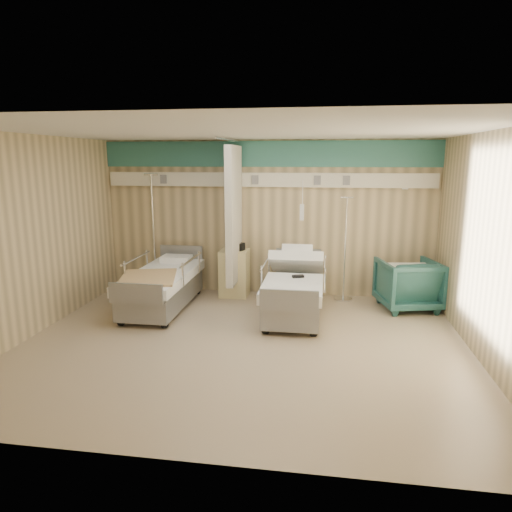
# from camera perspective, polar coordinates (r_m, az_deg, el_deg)

# --- Properties ---
(ground) EXTENTS (6.00, 5.00, 0.00)m
(ground) POSITION_cam_1_polar(r_m,az_deg,el_deg) (6.31, -1.65, -10.92)
(ground) COLOR gray
(ground) RESTS_ON ground
(room_walls) EXTENTS (6.04, 5.04, 2.82)m
(room_walls) POSITION_cam_1_polar(r_m,az_deg,el_deg) (6.10, -1.62, 6.40)
(room_walls) COLOR tan
(room_walls) RESTS_ON ground
(bed_right) EXTENTS (1.00, 2.16, 0.63)m
(bed_right) POSITION_cam_1_polar(r_m,az_deg,el_deg) (7.35, 4.77, -4.99)
(bed_right) COLOR white
(bed_right) RESTS_ON ground
(bed_left) EXTENTS (1.00, 2.16, 0.63)m
(bed_left) POSITION_cam_1_polar(r_m,az_deg,el_deg) (7.80, -11.61, -4.20)
(bed_left) COLOR white
(bed_left) RESTS_ON ground
(bedside_cabinet) EXTENTS (0.50, 0.48, 0.85)m
(bedside_cabinet) POSITION_cam_1_polar(r_m,az_deg,el_deg) (8.33, -2.71, -2.14)
(bedside_cabinet) COLOR beige
(bedside_cabinet) RESTS_ON ground
(visitor_armchair) EXTENTS (1.09, 1.11, 0.84)m
(visitor_armchair) POSITION_cam_1_polar(r_m,az_deg,el_deg) (8.01, 18.43, -3.36)
(visitor_armchair) COLOR #20504D
(visitor_armchair) RESTS_ON ground
(waffle_blanket) EXTENTS (0.71, 0.65, 0.07)m
(waffle_blanket) POSITION_cam_1_polar(r_m,az_deg,el_deg) (7.89, 18.96, -0.21)
(waffle_blanket) COLOR white
(waffle_blanket) RESTS_ON visitor_armchair
(iv_stand_right) EXTENTS (0.33, 0.33, 1.83)m
(iv_stand_right) POSITION_cam_1_polar(r_m,az_deg,el_deg) (8.24, 10.92, -2.86)
(iv_stand_right) COLOR silver
(iv_stand_right) RESTS_ON ground
(iv_stand_left) EXTENTS (0.39, 0.39, 2.21)m
(iv_stand_left) POSITION_cam_1_polar(r_m,az_deg,el_deg) (8.79, -12.49, -1.48)
(iv_stand_left) COLOR silver
(iv_stand_left) RESTS_ON ground
(call_remote) EXTENTS (0.20, 0.14, 0.04)m
(call_remote) POSITION_cam_1_polar(r_m,az_deg,el_deg) (7.22, 5.27, -2.54)
(call_remote) COLOR black
(call_remote) RESTS_ON bed_right
(tan_blanket) EXTENTS (1.06, 1.21, 0.04)m
(tan_blanket) POSITION_cam_1_polar(r_m,az_deg,el_deg) (7.32, -13.34, -2.65)
(tan_blanket) COLOR tan
(tan_blanket) RESTS_ON bed_left
(toiletry_bag) EXTENTS (0.29, 0.24, 0.13)m
(toiletry_bag) POSITION_cam_1_polar(r_m,az_deg,el_deg) (8.24, -2.37, 1.21)
(toiletry_bag) COLOR black
(toiletry_bag) RESTS_ON bedside_cabinet
(white_cup) EXTENTS (0.10, 0.10, 0.12)m
(white_cup) POSITION_cam_1_polar(r_m,az_deg,el_deg) (8.31, -3.10, 1.26)
(white_cup) COLOR white
(white_cup) RESTS_ON bedside_cabinet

